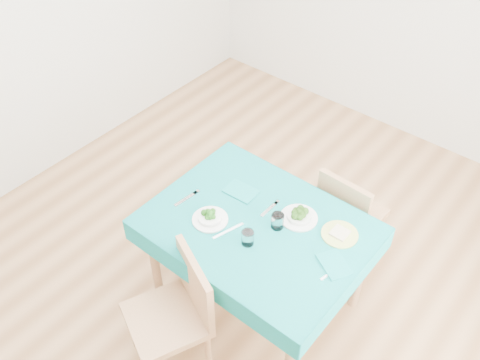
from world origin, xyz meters
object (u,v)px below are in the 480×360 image
Objects in this scene: bowl_near at (210,216)px; bowl_far at (299,215)px; chair_near at (164,308)px; chair_far at (353,208)px; table at (257,264)px; side_plate at (340,234)px.

bowl_near is 0.54m from bowl_far.
chair_near is 1.49m from chair_far.
table is 0.72m from chair_near.
table is 5.94× the size of bowl_near.
table is at bearing 102.91° from chair_near.
side_plate is at bearing 82.93° from chair_near.
table is 0.51m from bowl_near.
chair_far is 0.64m from bowl_far.
bowl_far reaches higher than bowl_near.
bowl_far reaches higher than table.
chair_near is 4.95× the size of side_plate.
table is at bearing 72.59° from chair_far.
table is 1.36× the size of chair_far.
bowl_far is (-0.10, -0.55, 0.31)m from chair_far.
chair_far reaches higher than side_plate.
table is at bearing 31.99° from bowl_near.
chair_far is at bearing 79.22° from bowl_far.
chair_near is at bearing 76.64° from chair_far.
chair_far is at bearing 107.61° from side_plate.
table is 1.20× the size of chair_near.
side_plate reaches higher than table.
bowl_near is 0.96× the size of bowl_far.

